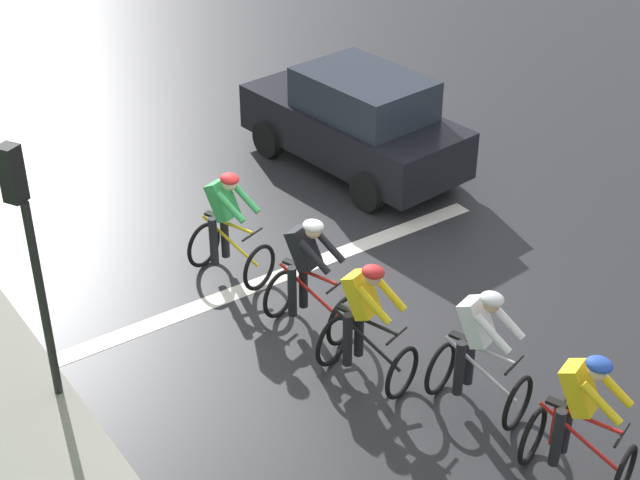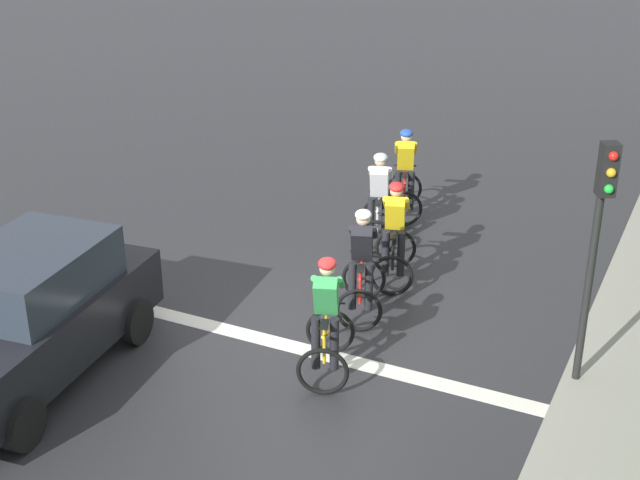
# 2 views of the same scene
# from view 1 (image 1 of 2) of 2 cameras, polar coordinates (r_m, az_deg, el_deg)

# --- Properties ---
(ground_plane) EXTENTS (80.00, 80.00, 0.00)m
(ground_plane) POSITION_cam_1_polar(r_m,az_deg,el_deg) (13.51, -1.18, -3.11)
(ground_plane) COLOR #28282B
(road_marking_stop_line) EXTENTS (7.00, 0.30, 0.01)m
(road_marking_stop_line) POSITION_cam_1_polar(r_m,az_deg,el_deg) (13.87, -2.35, -2.12)
(road_marking_stop_line) COLOR silver
(road_marking_stop_line) RESTS_ON ground
(cyclist_lead) EXTENTS (1.01, 1.25, 1.66)m
(cyclist_lead) POSITION_cam_1_polar(r_m,az_deg,el_deg) (10.61, 15.02, -10.26)
(cyclist_lead) COLOR black
(cyclist_lead) RESTS_ON ground
(cyclist_second) EXTENTS (0.98, 1.24, 1.66)m
(cyclist_second) POSITION_cam_1_polar(r_m,az_deg,el_deg) (11.28, 9.31, -6.58)
(cyclist_second) COLOR black
(cyclist_second) RESTS_ON ground
(cyclist_mid) EXTENTS (0.98, 1.24, 1.66)m
(cyclist_mid) POSITION_cam_1_polar(r_m,az_deg,el_deg) (11.57, 2.66, -5.02)
(cyclist_mid) COLOR black
(cyclist_mid) RESTS_ON ground
(cyclist_fourth) EXTENTS (1.00, 1.24, 1.66)m
(cyclist_fourth) POSITION_cam_1_polar(r_m,az_deg,el_deg) (12.40, -0.72, -2.19)
(cyclist_fourth) COLOR black
(cyclist_fourth) RESTS_ON ground
(cyclist_trailing) EXTENTS (1.00, 1.25, 1.66)m
(cyclist_trailing) POSITION_cam_1_polar(r_m,az_deg,el_deg) (13.51, -5.48, 0.74)
(cyclist_trailing) COLOR black
(cyclist_trailing) RESTS_ON ground
(car_black) EXTENTS (2.21, 4.25, 1.76)m
(car_black) POSITION_cam_1_polar(r_m,az_deg,el_deg) (16.41, 2.10, 7.00)
(car_black) COLOR black
(car_black) RESTS_ON ground
(traffic_light_near_crossing) EXTENTS (0.27, 0.29, 3.34)m
(traffic_light_near_crossing) POSITION_cam_1_polar(r_m,az_deg,el_deg) (10.90, -16.85, 0.01)
(traffic_light_near_crossing) COLOR black
(traffic_light_near_crossing) RESTS_ON ground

